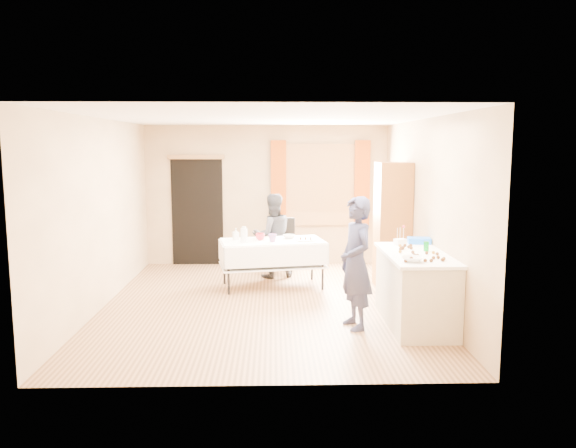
{
  "coord_description": "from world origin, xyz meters",
  "views": [
    {
      "loc": [
        0.12,
        -7.74,
        2.22
      ],
      "look_at": [
        0.33,
        0.0,
        1.14
      ],
      "focal_mm": 35.0,
      "sensor_mm": 36.0,
      "label": 1
    }
  ],
  "objects_px": {
    "girl": "(356,263)",
    "cabinet": "(392,225)",
    "chair": "(283,256)",
    "woman": "(273,236)",
    "counter": "(415,289)",
    "party_table": "(272,259)"
  },
  "relations": [
    {
      "from": "chair",
      "to": "girl",
      "type": "height_order",
      "value": "girl"
    },
    {
      "from": "party_table",
      "to": "woman",
      "type": "distance_m",
      "value": 0.73
    },
    {
      "from": "cabinet",
      "to": "party_table",
      "type": "distance_m",
      "value": 1.96
    },
    {
      "from": "girl",
      "to": "cabinet",
      "type": "bearing_deg",
      "value": 141.11
    },
    {
      "from": "cabinet",
      "to": "chair",
      "type": "relative_size",
      "value": 2.08
    },
    {
      "from": "cabinet",
      "to": "counter",
      "type": "height_order",
      "value": "cabinet"
    },
    {
      "from": "cabinet",
      "to": "party_table",
      "type": "bearing_deg",
      "value": 178.78
    },
    {
      "from": "counter",
      "to": "girl",
      "type": "relative_size",
      "value": 1.0
    },
    {
      "from": "party_table",
      "to": "girl",
      "type": "xyz_separation_m",
      "value": [
        1.02,
        -2.05,
        0.37
      ]
    },
    {
      "from": "counter",
      "to": "chair",
      "type": "distance_m",
      "value": 3.45
    },
    {
      "from": "counter",
      "to": "chair",
      "type": "xyz_separation_m",
      "value": [
        -1.6,
        3.05,
        -0.17
      ]
    },
    {
      "from": "party_table",
      "to": "woman",
      "type": "bearing_deg",
      "value": 79.5
    },
    {
      "from": "chair",
      "to": "girl",
      "type": "distance_m",
      "value": 3.31
    },
    {
      "from": "chair",
      "to": "woman",
      "type": "xyz_separation_m",
      "value": [
        -0.19,
        -0.43,
        0.43
      ]
    },
    {
      "from": "cabinet",
      "to": "party_table",
      "type": "relative_size",
      "value": 1.13
    },
    {
      "from": "cabinet",
      "to": "woman",
      "type": "height_order",
      "value": "cabinet"
    },
    {
      "from": "counter",
      "to": "chair",
      "type": "height_order",
      "value": "chair"
    },
    {
      "from": "chair",
      "to": "woman",
      "type": "relative_size",
      "value": 0.66
    },
    {
      "from": "chair",
      "to": "woman",
      "type": "bearing_deg",
      "value": -105.8
    },
    {
      "from": "cabinet",
      "to": "chair",
      "type": "bearing_deg",
      "value": 145.76
    },
    {
      "from": "party_table",
      "to": "girl",
      "type": "bearing_deg",
      "value": -73.91
    },
    {
      "from": "cabinet",
      "to": "counter",
      "type": "xyz_separation_m",
      "value": [
        -0.1,
        -1.9,
        -0.53
      ]
    }
  ]
}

